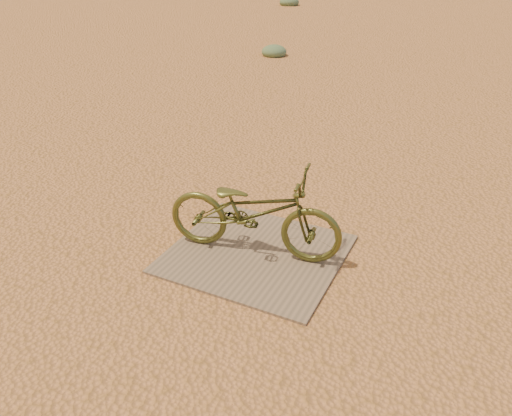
% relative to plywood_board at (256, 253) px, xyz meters
% --- Properties ---
extents(ground, '(120.00, 120.00, 0.00)m').
position_rel_plywood_board_xyz_m(ground, '(-0.41, -0.06, -0.01)').
color(ground, '#B87547').
rests_on(ground, ground).
extents(plywood_board, '(1.38, 1.27, 0.02)m').
position_rel_plywood_board_xyz_m(plywood_board, '(0.00, 0.00, 0.00)').
color(plywood_board, '#735F4A').
rests_on(plywood_board, ground).
extents(bicycle, '(1.51, 0.74, 0.76)m').
position_rel_plywood_board_xyz_m(bicycle, '(-0.03, 0.01, 0.39)').
color(bicycle, '#474B1E').
rests_on(bicycle, plywood_board).
extents(kale_a, '(0.55, 0.55, 0.30)m').
position_rel_plywood_board_xyz_m(kale_a, '(-3.07, 7.14, -0.01)').
color(kale_a, '#5D7652').
rests_on(kale_a, ground).
extents(kale_c, '(0.73, 0.73, 0.40)m').
position_rel_plywood_board_xyz_m(kale_c, '(-6.18, 15.38, -0.01)').
color(kale_c, '#5D7652').
rests_on(kale_c, ground).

